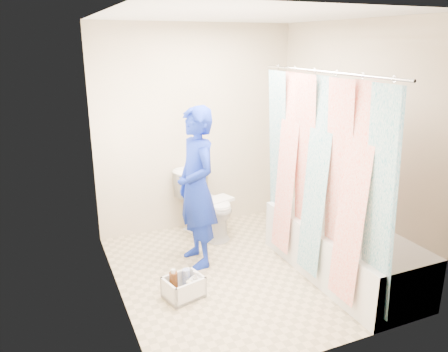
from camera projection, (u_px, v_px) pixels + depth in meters
name	position (u px, v px, depth m)	size (l,w,h in m)	color
floor	(243.00, 271.00, 4.35)	(2.60, 2.60, 0.00)	tan
ceiling	(247.00, 15.00, 3.65)	(2.40, 2.60, 0.02)	silver
wall_back	(196.00, 129.00, 5.14)	(2.40, 0.02, 2.40)	tan
wall_front	(332.00, 199.00, 2.86)	(2.40, 0.02, 2.40)	tan
wall_left	(112.00, 169.00, 3.54)	(0.02, 2.60, 2.40)	tan
wall_right	(350.00, 143.00, 4.46)	(0.02, 2.60, 2.40)	tan
bathtub	(341.00, 249.00, 4.23)	(0.70, 1.75, 0.50)	silver
curtain_rod	(325.00, 72.00, 3.60)	(0.02, 0.02, 1.90)	silver
shower_curtain	(318.00, 179.00, 3.88)	(0.06, 1.75, 1.80)	white
toilet	(207.00, 204.00, 5.07)	(0.43, 0.75, 0.77)	white
tank_lid	(213.00, 201.00, 4.96)	(0.47, 0.21, 0.04)	white
tank_internals	(192.00, 170.00, 5.07)	(0.18, 0.09, 0.25)	black
plumber	(197.00, 188.00, 4.31)	(0.59, 0.39, 1.62)	#0F369F
cleaning_caddy	(185.00, 287.00, 3.89)	(0.38, 0.33, 0.25)	silver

